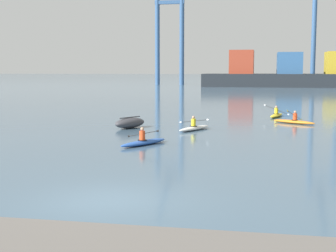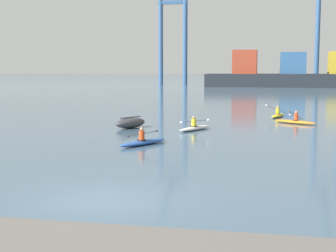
{
  "view_description": "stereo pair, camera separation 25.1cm",
  "coord_description": "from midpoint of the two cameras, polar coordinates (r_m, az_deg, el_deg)",
  "views": [
    {
      "loc": [
        4.54,
        -14.01,
        3.97
      ],
      "look_at": [
        -0.95,
        14.69,
        0.6
      ],
      "focal_mm": 52.62,
      "sensor_mm": 36.0,
      "label": 1
    },
    {
      "loc": [
        4.78,
        -13.96,
        3.97
      ],
      "look_at": [
        -0.95,
        14.69,
        0.6
      ],
      "focal_mm": 52.62,
      "sensor_mm": 36.0,
      "label": 2
    }
  ],
  "objects": [
    {
      "name": "kayak_orange",
      "position": [
        37.32,
        14.67,
        0.53
      ],
      "size": [
        3.16,
        2.39,
        1.08
      ],
      "color": "orange",
      "rests_on": "ground"
    },
    {
      "name": "ground_plane",
      "position": [
        15.26,
        -6.94,
        -8.55
      ],
      "size": [
        800.0,
        800.0,
        0.0
      ],
      "primitive_type": "plane",
      "color": "#425B70"
    },
    {
      "name": "kayak_yellow",
      "position": [
        42.16,
        12.77,
        1.25
      ],
      "size": [
        2.12,
        3.44,
        1.05
      ],
      "color": "yellow",
      "rests_on": "ground"
    },
    {
      "name": "gantry_crane_west",
      "position": [
        128.4,
        0.58,
        12.33
      ],
      "size": [
        7.6,
        19.13,
        32.23
      ],
      "color": "#335684",
      "rests_on": "ground"
    },
    {
      "name": "kayak_white",
      "position": [
        32.26,
        3.31,
        -0.19
      ],
      "size": [
        2.08,
        3.34,
        0.95
      ],
      "color": "silver",
      "rests_on": "ground"
    },
    {
      "name": "capsized_dinghy",
      "position": [
        33.51,
        -4.17,
        0.36
      ],
      "size": [
        2.22,
        2.81,
        0.76
      ],
      "color": "#38383D",
      "rests_on": "ground"
    },
    {
      "name": "container_barge",
      "position": [
        115.45,
        14.23,
        5.81
      ],
      "size": [
        38.86,
        10.76,
        8.3
      ],
      "color": "#1E2328",
      "rests_on": "ground"
    },
    {
      "name": "gantry_crane_west_mid",
      "position": [
        132.37,
        18.46,
        12.87
      ],
      "size": [
        7.3,
        20.01,
        38.74
      ],
      "color": "#335684",
      "rests_on": "ground"
    },
    {
      "name": "kayak_blue",
      "position": [
        25.96,
        -2.65,
        -1.84
      ],
      "size": [
        2.16,
        3.27,
        0.95
      ],
      "color": "#2856B2",
      "rests_on": "ground"
    }
  ]
}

